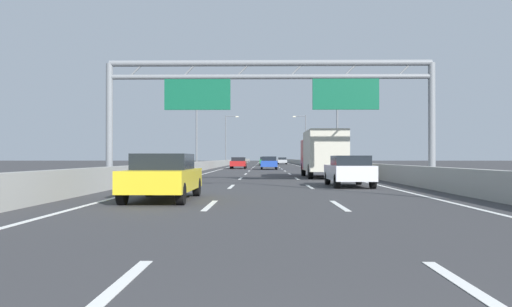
# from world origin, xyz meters

# --- Properties ---
(ground_plane) EXTENTS (260.00, 260.00, 0.00)m
(ground_plane) POSITION_xyz_m (0.00, 100.00, 0.00)
(ground_plane) COLOR #38383A
(lane_dash_left_0) EXTENTS (0.16, 3.00, 0.01)m
(lane_dash_left_0) POSITION_xyz_m (-1.80, 3.50, 0.01)
(lane_dash_left_0) COLOR white
(lane_dash_left_0) RESTS_ON ground_plane
(lane_dash_left_1) EXTENTS (0.16, 3.00, 0.01)m
(lane_dash_left_1) POSITION_xyz_m (-1.80, 12.50, 0.01)
(lane_dash_left_1) COLOR white
(lane_dash_left_1) RESTS_ON ground_plane
(lane_dash_left_2) EXTENTS (0.16, 3.00, 0.01)m
(lane_dash_left_2) POSITION_xyz_m (-1.80, 21.50, 0.01)
(lane_dash_left_2) COLOR white
(lane_dash_left_2) RESTS_ON ground_plane
(lane_dash_left_3) EXTENTS (0.16, 3.00, 0.01)m
(lane_dash_left_3) POSITION_xyz_m (-1.80, 30.50, 0.01)
(lane_dash_left_3) COLOR white
(lane_dash_left_3) RESTS_ON ground_plane
(lane_dash_left_4) EXTENTS (0.16, 3.00, 0.01)m
(lane_dash_left_4) POSITION_xyz_m (-1.80, 39.50, 0.01)
(lane_dash_left_4) COLOR white
(lane_dash_left_4) RESTS_ON ground_plane
(lane_dash_left_5) EXTENTS (0.16, 3.00, 0.01)m
(lane_dash_left_5) POSITION_xyz_m (-1.80, 48.50, 0.01)
(lane_dash_left_5) COLOR white
(lane_dash_left_5) RESTS_ON ground_plane
(lane_dash_left_6) EXTENTS (0.16, 3.00, 0.01)m
(lane_dash_left_6) POSITION_xyz_m (-1.80, 57.50, 0.01)
(lane_dash_left_6) COLOR white
(lane_dash_left_6) RESTS_ON ground_plane
(lane_dash_left_7) EXTENTS (0.16, 3.00, 0.01)m
(lane_dash_left_7) POSITION_xyz_m (-1.80, 66.50, 0.01)
(lane_dash_left_7) COLOR white
(lane_dash_left_7) RESTS_ON ground_plane
(lane_dash_left_8) EXTENTS (0.16, 3.00, 0.01)m
(lane_dash_left_8) POSITION_xyz_m (-1.80, 75.50, 0.01)
(lane_dash_left_8) COLOR white
(lane_dash_left_8) RESTS_ON ground_plane
(lane_dash_left_9) EXTENTS (0.16, 3.00, 0.01)m
(lane_dash_left_9) POSITION_xyz_m (-1.80, 84.50, 0.01)
(lane_dash_left_9) COLOR white
(lane_dash_left_9) RESTS_ON ground_plane
(lane_dash_left_10) EXTENTS (0.16, 3.00, 0.01)m
(lane_dash_left_10) POSITION_xyz_m (-1.80, 93.50, 0.01)
(lane_dash_left_10) COLOR white
(lane_dash_left_10) RESTS_ON ground_plane
(lane_dash_left_11) EXTENTS (0.16, 3.00, 0.01)m
(lane_dash_left_11) POSITION_xyz_m (-1.80, 102.50, 0.01)
(lane_dash_left_11) COLOR white
(lane_dash_left_11) RESTS_ON ground_plane
(lane_dash_left_12) EXTENTS (0.16, 3.00, 0.01)m
(lane_dash_left_12) POSITION_xyz_m (-1.80, 111.50, 0.01)
(lane_dash_left_12) COLOR white
(lane_dash_left_12) RESTS_ON ground_plane
(lane_dash_left_13) EXTENTS (0.16, 3.00, 0.01)m
(lane_dash_left_13) POSITION_xyz_m (-1.80, 120.50, 0.01)
(lane_dash_left_13) COLOR white
(lane_dash_left_13) RESTS_ON ground_plane
(lane_dash_left_14) EXTENTS (0.16, 3.00, 0.01)m
(lane_dash_left_14) POSITION_xyz_m (-1.80, 129.50, 0.01)
(lane_dash_left_14) COLOR white
(lane_dash_left_14) RESTS_ON ground_plane
(lane_dash_left_15) EXTENTS (0.16, 3.00, 0.01)m
(lane_dash_left_15) POSITION_xyz_m (-1.80, 138.50, 0.01)
(lane_dash_left_15) COLOR white
(lane_dash_left_15) RESTS_ON ground_plane
(lane_dash_left_16) EXTENTS (0.16, 3.00, 0.01)m
(lane_dash_left_16) POSITION_xyz_m (-1.80, 147.50, 0.01)
(lane_dash_left_16) COLOR white
(lane_dash_left_16) RESTS_ON ground_plane
(lane_dash_left_17) EXTENTS (0.16, 3.00, 0.01)m
(lane_dash_left_17) POSITION_xyz_m (-1.80, 156.50, 0.01)
(lane_dash_left_17) COLOR white
(lane_dash_left_17) RESTS_ON ground_plane
(lane_dash_right_0) EXTENTS (0.16, 3.00, 0.01)m
(lane_dash_right_0) POSITION_xyz_m (1.80, 3.50, 0.01)
(lane_dash_right_0) COLOR white
(lane_dash_right_0) RESTS_ON ground_plane
(lane_dash_right_1) EXTENTS (0.16, 3.00, 0.01)m
(lane_dash_right_1) POSITION_xyz_m (1.80, 12.50, 0.01)
(lane_dash_right_1) COLOR white
(lane_dash_right_1) RESTS_ON ground_plane
(lane_dash_right_2) EXTENTS (0.16, 3.00, 0.01)m
(lane_dash_right_2) POSITION_xyz_m (1.80, 21.50, 0.01)
(lane_dash_right_2) COLOR white
(lane_dash_right_2) RESTS_ON ground_plane
(lane_dash_right_3) EXTENTS (0.16, 3.00, 0.01)m
(lane_dash_right_3) POSITION_xyz_m (1.80, 30.50, 0.01)
(lane_dash_right_3) COLOR white
(lane_dash_right_3) RESTS_ON ground_plane
(lane_dash_right_4) EXTENTS (0.16, 3.00, 0.01)m
(lane_dash_right_4) POSITION_xyz_m (1.80, 39.50, 0.01)
(lane_dash_right_4) COLOR white
(lane_dash_right_4) RESTS_ON ground_plane
(lane_dash_right_5) EXTENTS (0.16, 3.00, 0.01)m
(lane_dash_right_5) POSITION_xyz_m (1.80, 48.50, 0.01)
(lane_dash_right_5) COLOR white
(lane_dash_right_5) RESTS_ON ground_plane
(lane_dash_right_6) EXTENTS (0.16, 3.00, 0.01)m
(lane_dash_right_6) POSITION_xyz_m (1.80, 57.50, 0.01)
(lane_dash_right_6) COLOR white
(lane_dash_right_6) RESTS_ON ground_plane
(lane_dash_right_7) EXTENTS (0.16, 3.00, 0.01)m
(lane_dash_right_7) POSITION_xyz_m (1.80, 66.50, 0.01)
(lane_dash_right_7) COLOR white
(lane_dash_right_7) RESTS_ON ground_plane
(lane_dash_right_8) EXTENTS (0.16, 3.00, 0.01)m
(lane_dash_right_8) POSITION_xyz_m (1.80, 75.50, 0.01)
(lane_dash_right_8) COLOR white
(lane_dash_right_8) RESTS_ON ground_plane
(lane_dash_right_9) EXTENTS (0.16, 3.00, 0.01)m
(lane_dash_right_9) POSITION_xyz_m (1.80, 84.50, 0.01)
(lane_dash_right_9) COLOR white
(lane_dash_right_9) RESTS_ON ground_plane
(lane_dash_right_10) EXTENTS (0.16, 3.00, 0.01)m
(lane_dash_right_10) POSITION_xyz_m (1.80, 93.50, 0.01)
(lane_dash_right_10) COLOR white
(lane_dash_right_10) RESTS_ON ground_plane
(lane_dash_right_11) EXTENTS (0.16, 3.00, 0.01)m
(lane_dash_right_11) POSITION_xyz_m (1.80, 102.50, 0.01)
(lane_dash_right_11) COLOR white
(lane_dash_right_11) RESTS_ON ground_plane
(lane_dash_right_12) EXTENTS (0.16, 3.00, 0.01)m
(lane_dash_right_12) POSITION_xyz_m (1.80, 111.50, 0.01)
(lane_dash_right_12) COLOR white
(lane_dash_right_12) RESTS_ON ground_plane
(lane_dash_right_13) EXTENTS (0.16, 3.00, 0.01)m
(lane_dash_right_13) POSITION_xyz_m (1.80, 120.50, 0.01)
(lane_dash_right_13) COLOR white
(lane_dash_right_13) RESTS_ON ground_plane
(lane_dash_right_14) EXTENTS (0.16, 3.00, 0.01)m
(lane_dash_right_14) POSITION_xyz_m (1.80, 129.50, 0.01)
(lane_dash_right_14) COLOR white
(lane_dash_right_14) RESTS_ON ground_plane
(lane_dash_right_15) EXTENTS (0.16, 3.00, 0.01)m
(lane_dash_right_15) POSITION_xyz_m (1.80, 138.50, 0.01)
(lane_dash_right_15) COLOR white
(lane_dash_right_15) RESTS_ON ground_plane
(lane_dash_right_16) EXTENTS (0.16, 3.00, 0.01)m
(lane_dash_right_16) POSITION_xyz_m (1.80, 147.50, 0.01)
(lane_dash_right_16) COLOR white
(lane_dash_right_16) RESTS_ON ground_plane
(lane_dash_right_17) EXTENTS (0.16, 3.00, 0.01)m
(lane_dash_right_17) POSITION_xyz_m (1.80, 156.50, 0.01)
(lane_dash_right_17) COLOR white
(lane_dash_right_17) RESTS_ON ground_plane
(edge_line_left) EXTENTS (0.16, 176.00, 0.01)m
(edge_line_left) POSITION_xyz_m (-5.25, 88.00, 0.01)
(edge_line_left) COLOR white
(edge_line_left) RESTS_ON ground_plane
(edge_line_right) EXTENTS (0.16, 176.00, 0.01)m
(edge_line_right) POSITION_xyz_m (5.25, 88.00, 0.01)
(edge_line_right) COLOR white
(edge_line_right) RESTS_ON ground_plane
(barrier_left) EXTENTS (0.45, 220.00, 0.95)m
(barrier_left) POSITION_xyz_m (-6.90, 110.00, 0.47)
(barrier_left) COLOR #9E9E99
(barrier_left) RESTS_ON ground_plane
(barrier_right) EXTENTS (0.45, 220.00, 0.95)m
(barrier_right) POSITION_xyz_m (6.90, 110.00, 0.47)
(barrier_right) COLOR #9E9E99
(barrier_right) RESTS_ON ground_plane
(sign_gantry) EXTENTS (16.92, 0.36, 6.36)m
(sign_gantry) POSITION_xyz_m (0.02, 24.18, 4.83)
(sign_gantry) COLOR gray
(sign_gantry) RESTS_ON ground_plane
(streetlamp_left_mid) EXTENTS (2.58, 0.28, 9.50)m
(streetlamp_left_mid) POSITION_xyz_m (-7.47, 53.11, 5.40)
(streetlamp_left_mid) COLOR slate
(streetlamp_left_mid) RESTS_ON ground_plane
(streetlamp_right_mid) EXTENTS (2.58, 0.28, 9.50)m
(streetlamp_right_mid) POSITION_xyz_m (7.47, 53.11, 5.40)
(streetlamp_right_mid) COLOR slate
(streetlamp_right_mid) RESTS_ON ground_plane
(streetlamp_left_far) EXTENTS (2.58, 0.28, 9.50)m
(streetlamp_left_far) POSITION_xyz_m (-7.47, 94.51, 5.40)
(streetlamp_left_far) COLOR slate
(streetlamp_left_far) RESTS_ON ground_plane
(streetlamp_right_far) EXTENTS (2.58, 0.28, 9.50)m
(streetlamp_right_far) POSITION_xyz_m (7.47, 94.51, 5.40)
(streetlamp_right_far) COLOR slate
(streetlamp_right_far) RESTS_ON ground_plane
(orange_car) EXTENTS (1.74, 4.27, 1.48)m
(orange_car) POSITION_xyz_m (0.02, 118.73, 0.75)
(orange_car) COLOR orange
(orange_car) RESTS_ON ground_plane
(blue_car) EXTENTS (1.86, 4.45, 1.48)m
(blue_car) POSITION_xyz_m (0.24, 55.29, 0.76)
(blue_car) COLOR #2347AD
(blue_car) RESTS_ON ground_plane
(white_car) EXTENTS (1.76, 4.33, 1.43)m
(white_car) POSITION_xyz_m (3.63, 21.68, 0.75)
(white_car) COLOR silver
(white_car) RESTS_ON ground_plane
(green_car) EXTENTS (1.71, 4.45, 1.49)m
(green_car) POSITION_xyz_m (-0.23, 85.35, 0.76)
(green_car) COLOR #1E7A38
(green_car) RESTS_ON ground_plane
(silver_car) EXTENTS (1.84, 4.58, 1.40)m
(silver_car) POSITION_xyz_m (3.37, 100.10, 0.73)
(silver_car) COLOR #A8ADB2
(silver_car) RESTS_ON ground_plane
(red_car) EXTENTS (1.86, 4.31, 1.39)m
(red_car) POSITION_xyz_m (-3.42, 59.25, 0.72)
(red_car) COLOR red
(red_car) RESTS_ON ground_plane
(yellow_car) EXTENTS (1.88, 4.38, 1.46)m
(yellow_car) POSITION_xyz_m (-3.47, 14.28, 0.76)
(yellow_car) COLOR yellow
(yellow_car) RESTS_ON ground_plane
(box_truck) EXTENTS (2.38, 7.94, 3.10)m
(box_truck) POSITION_xyz_m (3.66, 32.25, 1.70)
(box_truck) COLOR #B21E19
(box_truck) RESTS_ON ground_plane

